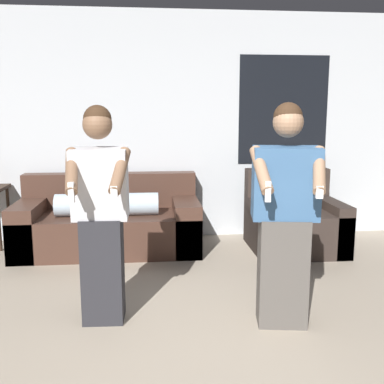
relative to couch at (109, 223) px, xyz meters
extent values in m
cube|color=silver|center=(0.81, 0.51, 1.05)|extent=(6.71, 0.06, 2.70)
cube|color=black|center=(2.10, 0.47, 1.25)|extent=(1.10, 0.01, 1.30)
cube|color=#472D23|center=(0.00, -0.04, -0.09)|extent=(1.99, 0.93, 0.42)
cube|color=#472D23|center=(0.00, 0.32, 0.33)|extent=(1.99, 0.22, 0.40)
cube|color=#472D23|center=(-0.85, -0.04, -0.02)|extent=(0.28, 0.93, 0.56)
cube|color=#472D23|center=(0.85, -0.04, -0.02)|extent=(0.28, 0.93, 0.56)
cylinder|color=silver|center=(0.00, -0.16, 0.25)|extent=(1.09, 0.24, 0.24)
cube|color=#332823|center=(2.07, -0.22, -0.07)|extent=(0.97, 0.91, 0.46)
cube|color=#332823|center=(2.07, 0.13, 0.37)|extent=(0.97, 0.20, 0.42)
cube|color=#332823|center=(1.67, -0.22, -0.02)|extent=(0.18, 0.91, 0.56)
cube|color=#332823|center=(2.46, -0.22, -0.02)|extent=(0.18, 0.91, 0.56)
cube|color=tan|center=(2.07, -0.15, 0.35)|extent=(0.36, 0.14, 0.36)
cylinder|color=#332319|center=(-1.21, 0.41, 0.03)|extent=(0.04, 0.04, 0.66)
cube|color=#28282D|center=(0.10, -1.78, 0.09)|extent=(0.30, 0.25, 0.78)
cube|color=silver|center=(0.10, -1.79, 0.73)|extent=(0.40, 0.28, 0.51)
sphere|color=brown|center=(0.10, -1.80, 1.14)|extent=(0.20, 0.20, 0.20)
sphere|color=#3D2819|center=(0.10, -1.79, 1.17)|extent=(0.19, 0.19, 0.19)
cylinder|color=brown|center=(-0.06, -1.94, 0.84)|extent=(0.12, 0.36, 0.30)
cube|color=white|center=(-0.04, -2.09, 0.72)|extent=(0.04, 0.04, 0.13)
cylinder|color=brown|center=(0.26, -1.95, 0.84)|extent=(0.15, 0.36, 0.30)
cube|color=white|center=(0.23, -2.10, 0.72)|extent=(0.05, 0.04, 0.08)
cube|color=#56514C|center=(1.39, -1.96, 0.09)|extent=(0.37, 0.29, 0.78)
cube|color=#3D6693|center=(1.39, -1.97, 0.74)|extent=(0.49, 0.31, 0.51)
sphere|color=#A37A5B|center=(1.39, -1.97, 1.15)|extent=(0.21, 0.21, 0.21)
sphere|color=#3D2819|center=(1.39, -1.96, 1.19)|extent=(0.20, 0.20, 0.20)
cylinder|color=#A37A5B|center=(1.18, -2.09, 0.85)|extent=(0.10, 0.36, 0.30)
cube|color=white|center=(1.19, -2.24, 0.73)|extent=(0.04, 0.04, 0.13)
cylinder|color=#A37A5B|center=(1.56, -2.14, 0.85)|extent=(0.19, 0.36, 0.30)
cube|color=white|center=(1.51, -2.29, 0.73)|extent=(0.05, 0.04, 0.08)
camera|label=1|loc=(0.45, -4.95, 1.21)|focal=42.00mm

